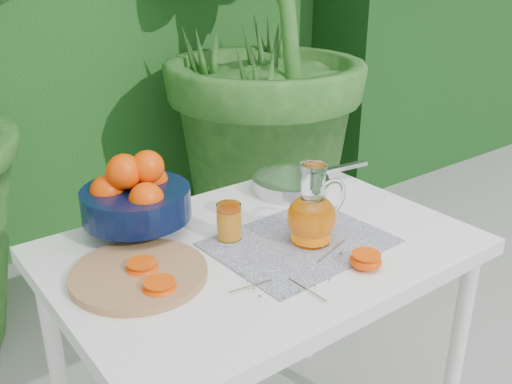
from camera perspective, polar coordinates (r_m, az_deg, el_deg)
potted_plant_right at (r=2.74m, az=-1.41°, el=16.06°), size 2.85×2.85×2.16m
white_table at (r=1.44m, az=0.48°, el=-7.99°), size 1.00×0.70×0.75m
placemat at (r=1.41m, az=4.39°, el=-5.05°), size 0.43×0.34×0.00m
cutting_board at (r=1.29m, az=-11.63°, el=-8.03°), size 0.40×0.40×0.02m
fruit_bowl at (r=1.45m, az=-11.98°, el=-0.41°), size 0.28×0.28×0.22m
juice_pitcher at (r=1.38m, az=5.66°, el=-2.30°), size 0.17×0.12×0.20m
juice_tumbler at (r=1.40m, az=-2.71°, el=-3.02°), size 0.07×0.07×0.09m
saute_pan at (r=1.70m, az=3.58°, el=0.92°), size 0.41×0.25×0.04m
orange_halves at (r=1.25m, az=-3.11°, el=-7.99°), size 0.52×0.36×0.04m
thyme_sprigs at (r=1.27m, az=4.38°, el=-8.06°), size 0.36×0.22×0.01m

